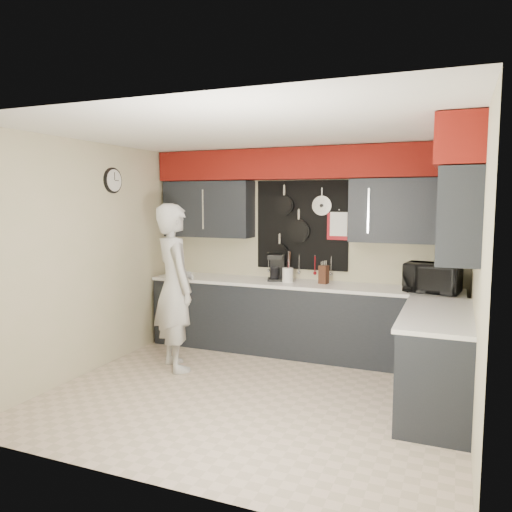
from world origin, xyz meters
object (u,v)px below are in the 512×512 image
at_px(coffee_maker, 276,267).
at_px(person, 175,287).
at_px(knife_block, 324,275).
at_px(microwave, 432,278).
at_px(utensil_crock, 288,275).

height_order(coffee_maker, person, person).
bearing_deg(knife_block, person, -131.84).
distance_m(coffee_maker, person, 1.39).
distance_m(microwave, utensil_crock, 1.73).
distance_m(knife_block, person, 1.83).
bearing_deg(microwave, utensil_crock, -173.18).
relative_size(microwave, utensil_crock, 3.26).
bearing_deg(coffee_maker, person, -145.10).
bearing_deg(person, knife_block, -102.52).
bearing_deg(utensil_crock, knife_block, 5.64).
xyz_separation_m(coffee_maker, person, (-0.83, -1.11, -0.14)).
distance_m(microwave, coffee_maker, 1.92).
distance_m(utensil_crock, coffee_maker, 0.21).
bearing_deg(coffee_maker, microwave, -21.87).
height_order(microwave, utensil_crock, microwave).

